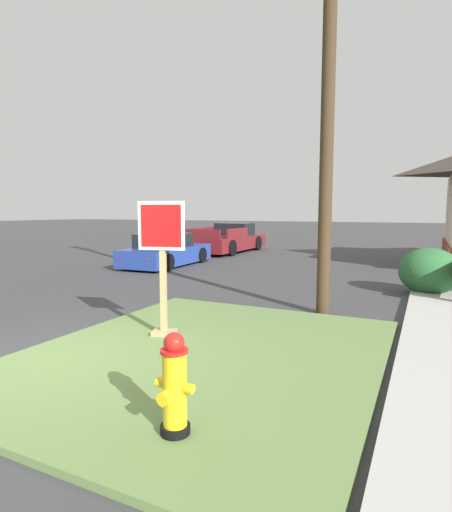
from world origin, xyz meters
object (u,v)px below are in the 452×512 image
Objects in this scene: fire_hydrant at (174,386)px; parked_sedan_blue at (166,252)px; stop_sign at (163,270)px; manhole_cover at (170,332)px; pickup_truck_maroon at (229,240)px; utility_pole at (330,28)px.

parked_sedan_blue reaches higher than fire_hydrant.
stop_sign is 0.50× the size of parked_sedan_blue.
stop_sign reaches higher than manhole_cover.
pickup_truck_maroon is (-7.22, 16.25, 0.09)m from fire_hydrant.
stop_sign is at bearing 126.43° from fire_hydrant.
parked_sedan_blue is at bearing 123.94° from stop_sign.
manhole_cover is at bearing 124.31° from fire_hydrant.
fire_hydrant is 3.12m from stop_sign.
fire_hydrant is 0.09× the size of utility_pole.
pickup_truck_maroon is (-5.41, 13.79, -0.54)m from stop_sign.
manhole_cover is 9.06m from parked_sedan_blue.
utility_pole reaches higher than stop_sign.
stop_sign is (-1.82, 2.46, 0.63)m from fire_hydrant.
manhole_cover is 0.16× the size of parked_sedan_blue.
stop_sign reaches higher than fire_hydrant.
manhole_cover is 0.13× the size of pickup_truck_maroon.
stop_sign is at bearing -123.92° from utility_pole.
fire_hydrant is 1.35× the size of manhole_cover.
manhole_cover is at bearing 108.66° from stop_sign.
utility_pole is (7.34, -10.91, 4.96)m from pickup_truck_maroon.
pickup_truck_maroon is 14.05m from utility_pole.
parked_sedan_blue is at bearing 124.54° from fire_hydrant.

